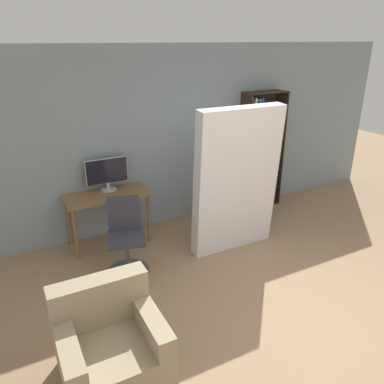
{
  "coord_description": "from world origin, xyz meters",
  "views": [
    {
      "loc": [
        -2.39,
        -1.99,
        2.75
      ],
      "look_at": [
        -0.49,
        1.68,
        1.05
      ],
      "focal_mm": 35.0,
      "sensor_mm": 36.0,
      "label": 1
    }
  ],
  "objects": [
    {
      "name": "ground_plane",
      "position": [
        0.0,
        0.0,
        0.0
      ],
      "size": [
        16.0,
        16.0,
        0.0
      ],
      "primitive_type": "plane",
      "color": "#937556"
    },
    {
      "name": "wall_back",
      "position": [
        0.0,
        3.09,
        1.35
      ],
      "size": [
        8.0,
        0.06,
        2.7
      ],
      "color": "gray",
      "rests_on": "ground"
    },
    {
      "name": "desk",
      "position": [
        -1.24,
        2.78,
        0.64
      ],
      "size": [
        1.15,
        0.56,
        0.76
      ],
      "color": "brown",
      "rests_on": "ground"
    },
    {
      "name": "monitor",
      "position": [
        -1.18,
        2.94,
        1.01
      ],
      "size": [
        0.59,
        0.22,
        0.47
      ],
      "color": "#B7B7BC",
      "rests_on": "desk"
    },
    {
      "name": "office_chair",
      "position": [
        -1.24,
        2.0,
        0.39
      ],
      "size": [
        0.54,
        0.54,
        0.96
      ],
      "color": "#4C4C51",
      "rests_on": "ground"
    },
    {
      "name": "bookshelf",
      "position": [
        1.38,
        2.93,
        0.98
      ],
      "size": [
        0.72,
        0.32,
        1.97
      ],
      "color": "#2D2319",
      "rests_on": "ground"
    },
    {
      "name": "mattress_near",
      "position": [
        0.27,
        1.85,
        1.0
      ],
      "size": [
        1.21,
        0.32,
        1.99
      ],
      "color": "silver",
      "rests_on": "ground"
    },
    {
      "name": "armchair",
      "position": [
        -1.88,
        0.51,
        0.32
      ],
      "size": [
        0.85,
        0.8,
        0.85
      ],
      "color": "gray",
      "rests_on": "ground"
    }
  ]
}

